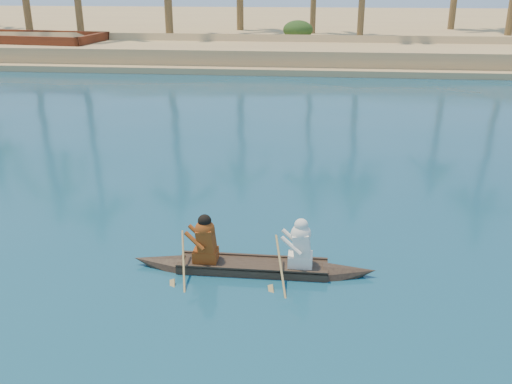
# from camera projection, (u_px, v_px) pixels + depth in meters

# --- Properties ---
(sandy_embankment) EXTENTS (150.00, 51.00, 1.50)m
(sandy_embankment) POSITION_uv_depth(u_px,v_px,m) (226.00, 29.00, 56.71)
(sandy_embankment) COLOR tan
(sandy_embankment) RESTS_ON ground
(shrub_cluster) EXTENTS (100.00, 6.00, 2.40)m
(shrub_cluster) POSITION_uv_depth(u_px,v_px,m) (194.00, 37.00, 42.17)
(shrub_cluster) COLOR #1C3E16
(shrub_cluster) RESTS_ON ground
(canoe) EXTENTS (4.84, 0.66, 1.33)m
(canoe) POSITION_uv_depth(u_px,v_px,m) (253.00, 259.00, 11.23)
(canoe) COLOR #403022
(canoe) RESTS_ON ground
(barge_mid) EXTENTS (13.42, 5.82, 2.17)m
(barge_mid) POSITION_uv_depth(u_px,v_px,m) (10.00, 49.00, 39.32)
(barge_mid) COLOR maroon
(barge_mid) RESTS_ON ground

